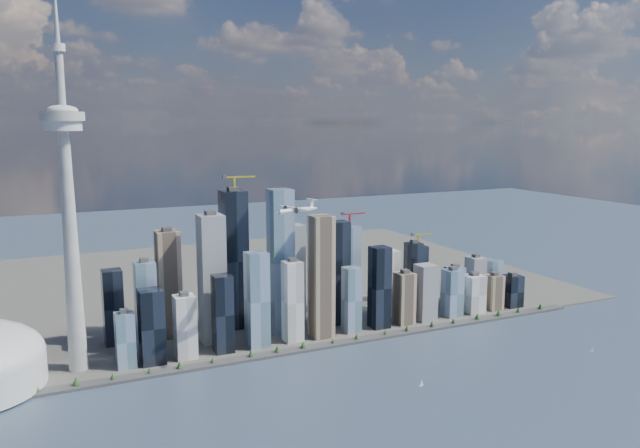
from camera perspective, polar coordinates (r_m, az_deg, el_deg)
name	(u,v)px	position (r m, az deg, el deg)	size (l,w,h in m)	color
ground	(373,423)	(766.92, 4.90, -17.65)	(4000.00, 4000.00, 0.00)	#34465C
seawall	(292,351)	(971.97, -2.62, -11.53)	(1100.00, 22.00, 4.00)	#383838
land	(212,284)	(1379.99, -9.81, -5.39)	(1400.00, 900.00, 3.00)	#4C4C47
shoreline_trees	(292,347)	(969.59, -2.62, -11.16)	(960.53, 7.20, 8.80)	#3F2D1E
skyscraper_cluster	(304,284)	(1046.46, -1.44, -5.49)	(736.00, 142.00, 259.38)	black
needle_tower	(68,206)	(908.75, -22.02, 1.57)	(56.00, 56.00, 550.50)	#969591
airplane	(297,210)	(842.66, -2.14, 1.33)	(68.55, 61.11, 16.91)	white
sailboat_west	(421,384)	(867.48, 9.25, -14.20)	(7.09, 2.13, 9.85)	white
sailboat_east	(593,349)	(1061.73, 23.65, -10.46)	(6.06, 3.30, 8.51)	white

